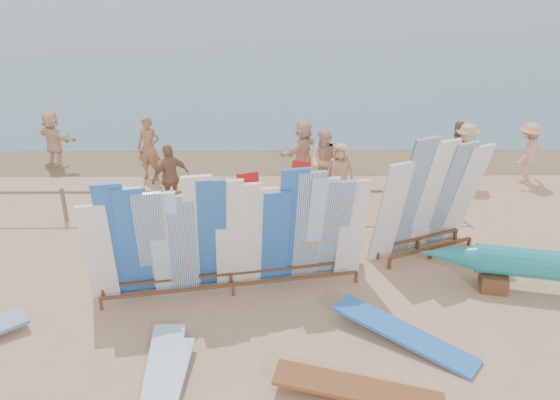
{
  "coord_description": "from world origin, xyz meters",
  "views": [
    {
      "loc": [
        1.27,
        -10.36,
        6.82
      ],
      "look_at": [
        1.38,
        1.89,
        1.09
      ],
      "focal_mm": 38.0,
      "sensor_mm": 36.0,
      "label": 1
    }
  ],
  "objects_px": {
    "flat_board_a": "(162,388)",
    "beachgoer_8": "(325,162)",
    "beachgoer_4": "(171,177)",
    "flat_board_d": "(404,342)",
    "beachgoer_extra_0": "(528,153)",
    "stroller": "(296,191)",
    "main_surfboard_rack": "(229,237)",
    "beachgoer_11": "(53,139)",
    "side_surfboard_rack": "(430,200)",
    "beach_chair_right": "(252,199)",
    "flat_board_c": "(358,396)",
    "vendor_table": "(339,248)",
    "beachgoer_1": "(149,148)",
    "beachgoer_10": "(457,152)",
    "beachgoer_5": "(303,150)",
    "beachgoer_6": "(341,172)",
    "beachgoer_9": "(465,155)",
    "beach_chair_left": "(241,197)"
  },
  "relations": [
    {
      "from": "stroller",
      "to": "beach_chair_right",
      "type": "bearing_deg",
      "value": -153.97
    },
    {
      "from": "main_surfboard_rack",
      "to": "flat_board_a",
      "type": "distance_m",
      "value": 3.22
    },
    {
      "from": "stroller",
      "to": "beachgoer_4",
      "type": "height_order",
      "value": "beachgoer_4"
    },
    {
      "from": "vendor_table",
      "to": "beachgoer_1",
      "type": "xyz_separation_m",
      "value": [
        -5.03,
        4.83,
        0.57
      ]
    },
    {
      "from": "flat_board_c",
      "to": "beachgoer_11",
      "type": "relative_size",
      "value": 1.52
    },
    {
      "from": "main_surfboard_rack",
      "to": "beach_chair_right",
      "type": "distance_m",
      "value": 3.96
    },
    {
      "from": "side_surfboard_rack",
      "to": "beach_chair_right",
      "type": "relative_size",
      "value": 3.26
    },
    {
      "from": "vendor_table",
      "to": "beachgoer_4",
      "type": "relative_size",
      "value": 0.63
    },
    {
      "from": "flat_board_a",
      "to": "beachgoer_4",
      "type": "xyz_separation_m",
      "value": [
        -0.85,
        6.68,
        0.89
      ]
    },
    {
      "from": "main_surfboard_rack",
      "to": "beachgoer_1",
      "type": "height_order",
      "value": "main_surfboard_rack"
    },
    {
      "from": "flat_board_a",
      "to": "beachgoer_8",
      "type": "distance_m",
      "value": 8.34
    },
    {
      "from": "beachgoer_1",
      "to": "beachgoer_6",
      "type": "xyz_separation_m",
      "value": [
        5.38,
        -1.55,
        -0.13
      ]
    },
    {
      "from": "main_surfboard_rack",
      "to": "flat_board_c",
      "type": "height_order",
      "value": "main_surfboard_rack"
    },
    {
      "from": "flat_board_a",
      "to": "stroller",
      "type": "xyz_separation_m",
      "value": [
        2.39,
        6.7,
        0.47
      ]
    },
    {
      "from": "vendor_table",
      "to": "beach_chair_right",
      "type": "xyz_separation_m",
      "value": [
        -2.01,
        2.78,
        -0.11
      ]
    },
    {
      "from": "flat_board_d",
      "to": "beachgoer_11",
      "type": "height_order",
      "value": "beachgoer_11"
    },
    {
      "from": "side_surfboard_rack",
      "to": "beachgoer_1",
      "type": "xyz_separation_m",
      "value": [
        -7.01,
        4.45,
        -0.39
      ]
    },
    {
      "from": "side_surfboard_rack",
      "to": "beachgoer_10",
      "type": "height_order",
      "value": "side_surfboard_rack"
    },
    {
      "from": "main_surfboard_rack",
      "to": "flat_board_d",
      "type": "bearing_deg",
      "value": -38.51
    },
    {
      "from": "main_surfboard_rack",
      "to": "vendor_table",
      "type": "relative_size",
      "value": 4.96
    },
    {
      "from": "flat_board_c",
      "to": "beachgoer_10",
      "type": "height_order",
      "value": "beachgoer_10"
    },
    {
      "from": "flat_board_c",
      "to": "beachgoer_4",
      "type": "xyz_separation_m",
      "value": [
        -4.01,
        6.89,
        0.89
      ]
    },
    {
      "from": "beach_chair_left",
      "to": "beachgoer_10",
      "type": "distance_m",
      "value": 6.32
    },
    {
      "from": "beachgoer_4",
      "to": "beachgoer_5",
      "type": "bearing_deg",
      "value": 171.79
    },
    {
      "from": "stroller",
      "to": "beachgoer_extra_0",
      "type": "distance_m",
      "value": 6.89
    },
    {
      "from": "beachgoer_8",
      "to": "main_surfboard_rack",
      "type": "bearing_deg",
      "value": -77.63
    },
    {
      "from": "side_surfboard_rack",
      "to": "beachgoer_8",
      "type": "xyz_separation_m",
      "value": [
        -2.01,
        3.4,
        -0.42
      ]
    },
    {
      "from": "main_surfboard_rack",
      "to": "side_surfboard_rack",
      "type": "xyz_separation_m",
      "value": [
        4.28,
        1.42,
        0.11
      ]
    },
    {
      "from": "beach_chair_left",
      "to": "flat_board_d",
      "type": "bearing_deg",
      "value": -30.47
    },
    {
      "from": "beachgoer_6",
      "to": "flat_board_d",
      "type": "bearing_deg",
      "value": -62.0
    },
    {
      "from": "flat_board_a",
      "to": "beachgoer_1",
      "type": "relative_size",
      "value": 1.43
    },
    {
      "from": "beachgoer_8",
      "to": "side_surfboard_rack",
      "type": "bearing_deg",
      "value": -21.86
    },
    {
      "from": "side_surfboard_rack",
      "to": "beachgoer_5",
      "type": "distance_m",
      "value": 5.07
    },
    {
      "from": "vendor_table",
      "to": "beachgoer_10",
      "type": "bearing_deg",
      "value": 54.05
    },
    {
      "from": "flat_board_d",
      "to": "beachgoer_10",
      "type": "xyz_separation_m",
      "value": [
        2.88,
        7.3,
        0.92
      ]
    },
    {
      "from": "vendor_table",
      "to": "flat_board_a",
      "type": "height_order",
      "value": "vendor_table"
    },
    {
      "from": "flat_board_a",
      "to": "beachgoer_extra_0",
      "type": "relative_size",
      "value": 1.53
    },
    {
      "from": "flat_board_d",
      "to": "beachgoer_extra_0",
      "type": "relative_size",
      "value": 1.53
    },
    {
      "from": "flat_board_a",
      "to": "beachgoer_4",
      "type": "height_order",
      "value": "beachgoer_4"
    },
    {
      "from": "beachgoer_8",
      "to": "flat_board_c",
      "type": "bearing_deg",
      "value": -52.89
    },
    {
      "from": "flat_board_c",
      "to": "stroller",
      "type": "bearing_deg",
      "value": 18.53
    },
    {
      "from": "beachgoer_8",
      "to": "beachgoer_10",
      "type": "xyz_separation_m",
      "value": [
        3.82,
        0.76,
        -0.0
      ]
    },
    {
      "from": "beachgoer_11",
      "to": "beachgoer_6",
      "type": "relative_size",
      "value": 1.09
    },
    {
      "from": "beachgoer_4",
      "to": "beachgoer_extra_0",
      "type": "bearing_deg",
      "value": 152.78
    },
    {
      "from": "main_surfboard_rack",
      "to": "beachgoer_11",
      "type": "height_order",
      "value": "main_surfboard_rack"
    },
    {
      "from": "main_surfboard_rack",
      "to": "flat_board_d",
      "type": "distance_m",
      "value": 3.84
    },
    {
      "from": "beachgoer_5",
      "to": "beachgoer_6",
      "type": "bearing_deg",
      "value": 66.96
    },
    {
      "from": "vendor_table",
      "to": "beachgoer_9",
      "type": "height_order",
      "value": "beachgoer_9"
    },
    {
      "from": "beachgoer_11",
      "to": "beachgoer_1",
      "type": "height_order",
      "value": "beachgoer_1"
    },
    {
      "from": "beachgoer_5",
      "to": "beachgoer_extra_0",
      "type": "height_order",
      "value": "beachgoer_5"
    }
  ]
}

